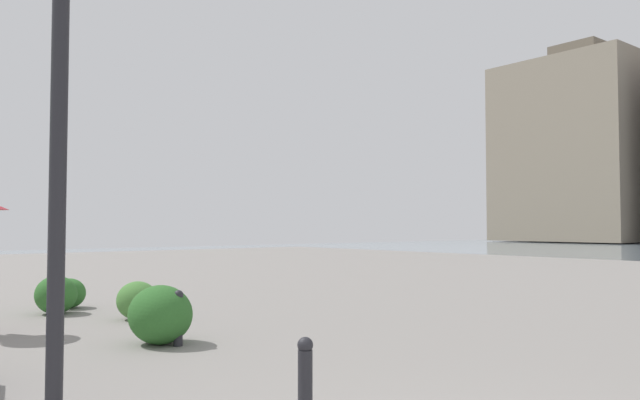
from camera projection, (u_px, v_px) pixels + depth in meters
name	position (u px, v px, depth m)	size (l,w,h in m)	color
building_annex	(585.00, 152.00, 67.72)	(14.70, 15.41, 21.45)	gray
lamppost	(59.00, 91.00, 5.19)	(0.98, 0.28, 4.07)	#232328
bollard_near	(305.00, 377.00, 4.98)	(0.13, 0.13, 0.67)	#232328
bollard_mid	(178.00, 317.00, 8.08)	(0.13, 0.13, 0.73)	#232328
shrub_low	(69.00, 293.00, 11.81)	(0.67, 0.60, 0.57)	#2D6628
shrub_round	(137.00, 300.00, 10.37)	(0.75, 0.68, 0.64)	#477F38
shrub_wide	(160.00, 315.00, 8.20)	(0.92, 0.83, 0.78)	#2D6628
shrub_tall	(56.00, 295.00, 11.03)	(0.80, 0.72, 0.68)	#2D6628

